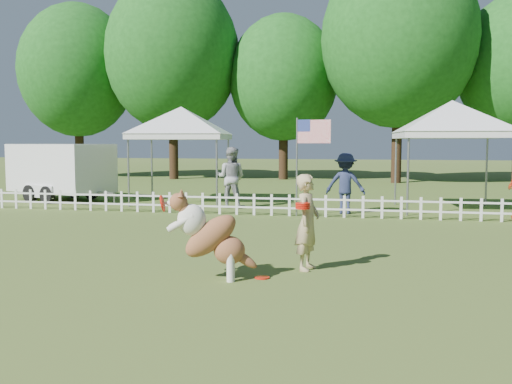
% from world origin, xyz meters
% --- Properties ---
extents(ground, '(120.00, 120.00, 0.00)m').
position_xyz_m(ground, '(0.00, 0.00, 0.00)').
color(ground, '#35531A').
rests_on(ground, ground).
extents(picket_fence, '(22.00, 0.08, 0.60)m').
position_xyz_m(picket_fence, '(0.00, 7.00, 0.30)').
color(picket_fence, white).
rests_on(picket_fence, ground).
extents(handler, '(0.46, 0.62, 1.54)m').
position_xyz_m(handler, '(1.05, 0.49, 0.77)').
color(handler, tan).
rests_on(handler, ground).
extents(dog, '(1.34, 0.70, 1.32)m').
position_xyz_m(dog, '(-0.24, -0.49, 0.66)').
color(dog, brown).
rests_on(dog, ground).
extents(frisbee_on_turf, '(0.23, 0.23, 0.02)m').
position_xyz_m(frisbee_on_turf, '(0.46, -0.23, 0.01)').
color(frisbee_on_turf, red).
rests_on(frisbee_on_turf, ground).
extents(canopy_tent_left, '(3.43, 3.43, 3.16)m').
position_xyz_m(canopy_tent_left, '(-4.36, 9.78, 1.58)').
color(canopy_tent_left, white).
rests_on(canopy_tent_left, ground).
extents(canopy_tent_right, '(3.36, 3.36, 3.20)m').
position_xyz_m(canopy_tent_right, '(4.23, 9.35, 1.60)').
color(canopy_tent_right, white).
rests_on(canopy_tent_right, ground).
extents(cargo_trailer, '(5.01, 3.51, 2.02)m').
position_xyz_m(cargo_trailer, '(-8.72, 9.53, 1.01)').
color(cargo_trailer, white).
rests_on(cargo_trailer, ground).
extents(flag_pole, '(1.03, 0.37, 2.70)m').
position_xyz_m(flag_pole, '(-0.06, 7.09, 1.35)').
color(flag_pole, gray).
rests_on(flag_pole, ground).
extents(spectator_a, '(0.98, 0.80, 1.89)m').
position_xyz_m(spectator_a, '(-2.34, 8.65, 0.94)').
color(spectator_a, '#99999E').
rests_on(spectator_a, ground).
extents(spectator_b, '(1.15, 0.69, 1.73)m').
position_xyz_m(spectator_b, '(1.22, 7.91, 0.86)').
color(spectator_b, '#222A4A').
rests_on(spectator_b, ground).
extents(tree_far_left, '(6.60, 6.60, 11.00)m').
position_xyz_m(tree_far_left, '(-15.00, 22.00, 5.50)').
color(tree_far_left, '#174D16').
rests_on(tree_far_left, ground).
extents(tree_left, '(7.40, 7.40, 12.00)m').
position_xyz_m(tree_left, '(-9.00, 21.50, 6.00)').
color(tree_left, '#174D16').
rests_on(tree_left, ground).
extents(tree_center_left, '(6.00, 6.00, 9.80)m').
position_xyz_m(tree_center_left, '(-3.00, 22.50, 4.90)').
color(tree_center_left, '#174D16').
rests_on(tree_center_left, ground).
extents(tree_center_right, '(7.60, 7.60, 12.60)m').
position_xyz_m(tree_center_right, '(3.00, 21.00, 6.30)').
color(tree_center_right, '#174D16').
rests_on(tree_center_right, ground).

